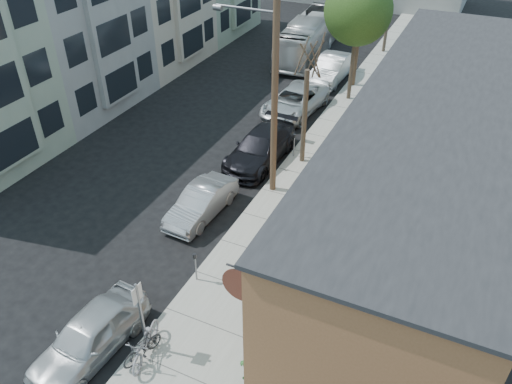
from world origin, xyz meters
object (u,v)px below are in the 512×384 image
at_px(sign_post, 140,311).
at_px(parked_bike_b, 146,343).
at_px(parked_bike_a, 142,348).
at_px(patron_grey, 315,259).
at_px(patio_chair_a, 289,310).
at_px(patron_green, 251,367).
at_px(parking_meter_far, 294,142).
at_px(car_0, 90,335).
at_px(car_3, 295,101).
at_px(tree_bare, 304,118).
at_px(utility_pole_near, 274,82).
at_px(tree_leafy_mid, 358,11).
at_px(patio_chair_b, 254,378).
at_px(car_1, 202,202).
at_px(car_4, 332,68).
at_px(cyclist, 276,232).
at_px(bus, 309,36).
at_px(car_2, 260,147).
at_px(parking_meter_near, 195,263).

relative_size(sign_post, parked_bike_b, 1.38).
bearing_deg(parked_bike_a, parked_bike_b, 86.84).
height_order(sign_post, patron_grey, sign_post).
xyz_separation_m(patio_chair_a, patron_green, (-0.04, -2.87, 0.50)).
distance_m(sign_post, parking_meter_far, 13.05).
xyz_separation_m(car_0, car_3, (-0.44, 18.71, 0.02)).
bearing_deg(tree_bare, utility_pole_near, -97.94).
xyz_separation_m(tree_leafy_mid, patio_chair_b, (3.24, -20.93, -4.90)).
xyz_separation_m(car_1, car_4, (0.42, 16.81, 0.17)).
relative_size(utility_pole_near, tree_bare, 2.09).
xyz_separation_m(cyclist, bus, (-6.48, 21.62, 0.48)).
bearing_deg(car_2, tree_leafy_mid, 79.89).
bearing_deg(tree_leafy_mid, parked_bike_b, -90.75).
bearing_deg(parked_bike_b, car_3, 83.29).
xyz_separation_m(patio_chair_a, car_2, (-5.22, 9.12, 0.18)).
xyz_separation_m(parking_meter_near, cyclist, (1.94, 2.84, -0.03)).
bearing_deg(car_1, tree_bare, 70.85).
bearing_deg(patron_grey, patio_chair_a, 0.18).
distance_m(parked_bike_a, car_2, 12.58).
bearing_deg(tree_leafy_mid, patio_chair_b, -81.21).
distance_m(tree_leafy_mid, car_3, 6.16).
bearing_deg(patio_chair_a, parking_meter_far, 89.95).
xyz_separation_m(patron_green, bus, (-8.28, 27.62, 0.35)).
height_order(patron_green, car_4, patron_green).
height_order(tree_bare, patron_green, tree_bare).
xyz_separation_m(utility_pole_near, parked_bike_a, (0.08, -10.21, -4.81)).
distance_m(patio_chair_b, parked_bike_b, 3.54).
bearing_deg(patio_chair_b, car_1, 149.84).
distance_m(parking_meter_far, patio_chair_a, 10.74).
distance_m(patron_grey, bus, 24.00).
distance_m(tree_leafy_mid, cyclist, 15.69).
bearing_deg(patio_chair_a, bus, 87.95).
bearing_deg(utility_pole_near, parked_bike_b, -89.26).
distance_m(car_0, car_2, 12.85).
distance_m(parking_meter_far, tree_leafy_mid, 9.23).
xyz_separation_m(parking_meter_near, car_0, (-1.45, -4.02, -0.25)).
relative_size(parked_bike_a, parked_bike_b, 0.73).
distance_m(car_0, bus, 28.65).
relative_size(parking_meter_near, car_0, 0.29).
bearing_deg(sign_post, parking_meter_near, 91.75).
xyz_separation_m(sign_post, car_4, (-1.55, 23.71, -0.99)).
height_order(parking_meter_near, patio_chair_b, parking_meter_near).
distance_m(utility_pole_near, parked_bike_b, 11.12).
relative_size(sign_post, car_4, 0.55).
height_order(cyclist, car_4, cyclist).
xyz_separation_m(parking_meter_far, bus, (-4.55, 14.70, 0.45)).
distance_m(parking_meter_far, patio_chair_b, 13.44).
bearing_deg(car_3, parking_meter_near, -76.83).
relative_size(patron_grey, car_0, 0.41).
height_order(tree_leafy_mid, car_0, tree_leafy_mid).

